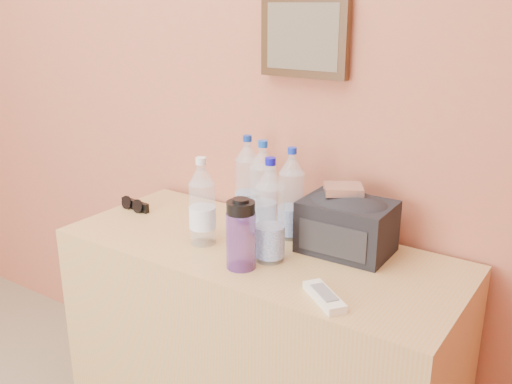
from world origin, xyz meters
TOP-DOWN VIEW (x-y plane):
  - picture_frame at (0.51, 1.98)m, footprint 0.30×0.03m
  - dresser at (0.51, 1.72)m, footprint 1.26×0.52m
  - pet_large_a at (0.36, 1.88)m, footprint 0.08×0.08m
  - pet_large_b at (0.55, 1.84)m, footprint 0.08×0.08m
  - pet_large_c at (0.46, 1.82)m, footprint 0.08×0.08m
  - pet_large_d at (0.59, 1.66)m, footprint 0.08×0.08m
  - pet_small at (0.35, 1.65)m, footprint 0.08×0.08m
  - nalgene_bottle at (0.55, 1.58)m, footprint 0.08×0.08m
  - sunglasses at (-0.04, 1.74)m, footprint 0.14×0.06m
  - ac_remote at (0.83, 1.54)m, footprint 0.15×0.13m
  - toiletry_bag at (0.75, 1.84)m, footprint 0.27×0.20m
  - foil_packet at (0.72, 1.85)m, footprint 0.14×0.14m

SIDE VIEW (x-z plane):
  - dresser at x=0.51m, z-range 0.00..0.79m
  - ac_remote at x=0.83m, z-range 0.79..0.81m
  - sunglasses at x=-0.04m, z-range 0.79..0.82m
  - toiletry_bag at x=0.75m, z-range 0.79..0.97m
  - nalgene_bottle at x=0.55m, z-range 0.78..0.99m
  - pet_small at x=0.35m, z-range 0.77..1.05m
  - pet_large_b at x=0.55m, z-range 0.77..1.06m
  - pet_large_a at x=0.36m, z-range 0.77..1.07m
  - pet_large_d at x=0.59m, z-range 0.77..1.08m
  - pet_large_c at x=0.46m, z-range 0.77..1.08m
  - foil_packet at x=0.72m, z-range 0.97..0.99m
  - picture_frame at x=0.51m, z-range 1.27..1.52m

